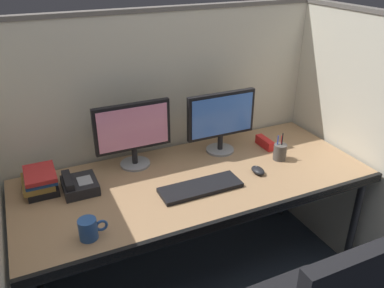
% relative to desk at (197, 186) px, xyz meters
% --- Properties ---
extents(cubicle_partition_rear, '(2.21, 0.06, 1.57)m').
position_rel_desk_xyz_m(cubicle_partition_rear, '(0.00, 0.46, 0.10)').
color(cubicle_partition_rear, beige).
rests_on(cubicle_partition_rear, ground).
extents(cubicle_partition_right, '(0.06, 1.41, 1.57)m').
position_rel_desk_xyz_m(cubicle_partition_right, '(0.99, -0.09, 0.10)').
color(cubicle_partition_right, beige).
rests_on(cubicle_partition_right, ground).
extents(desk, '(1.90, 0.80, 0.74)m').
position_rel_desk_xyz_m(desk, '(0.00, 0.00, 0.00)').
color(desk, '#997551').
rests_on(desk, ground).
extents(monitor_left, '(0.43, 0.17, 0.37)m').
position_rel_desk_xyz_m(monitor_left, '(-0.26, 0.28, 0.27)').
color(monitor_left, gray).
rests_on(monitor_left, desk).
extents(monitor_right, '(0.43, 0.17, 0.37)m').
position_rel_desk_xyz_m(monitor_right, '(0.27, 0.23, 0.27)').
color(monitor_right, gray).
rests_on(monitor_right, desk).
extents(keyboard_main, '(0.43, 0.15, 0.02)m').
position_rel_desk_xyz_m(keyboard_main, '(-0.03, -0.10, 0.06)').
color(keyboard_main, black).
rests_on(keyboard_main, desk).
extents(computer_mouse, '(0.06, 0.10, 0.04)m').
position_rel_desk_xyz_m(computer_mouse, '(0.33, -0.09, 0.07)').
color(computer_mouse, black).
rests_on(computer_mouse, desk).
extents(red_stapler, '(0.04, 0.15, 0.06)m').
position_rel_desk_xyz_m(red_stapler, '(0.55, 0.17, 0.08)').
color(red_stapler, red).
rests_on(red_stapler, desk).
extents(coffee_mug, '(0.13, 0.08, 0.09)m').
position_rel_desk_xyz_m(coffee_mug, '(-0.63, -0.25, 0.10)').
color(coffee_mug, '#264C8C').
rests_on(coffee_mug, desk).
extents(book_stack, '(0.17, 0.22, 0.11)m').
position_rel_desk_xyz_m(book_stack, '(-0.77, 0.23, 0.10)').
color(book_stack, black).
rests_on(book_stack, desk).
extents(pen_cup, '(0.08, 0.08, 0.17)m').
position_rel_desk_xyz_m(pen_cup, '(0.54, -0.01, 0.10)').
color(pen_cup, '#4C4742').
rests_on(pen_cup, desk).
extents(desk_phone, '(0.17, 0.19, 0.09)m').
position_rel_desk_xyz_m(desk_phone, '(-0.60, 0.15, 0.08)').
color(desk_phone, black).
rests_on(desk_phone, desk).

